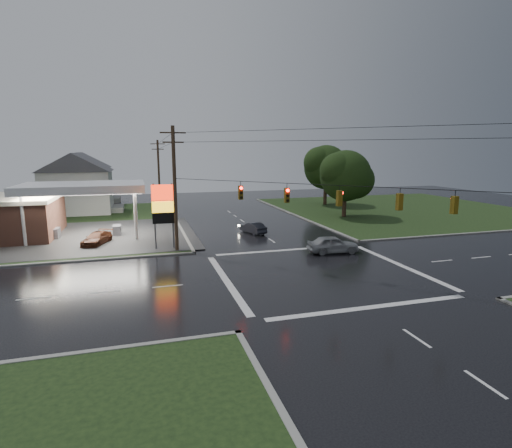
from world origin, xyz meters
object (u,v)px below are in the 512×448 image
object	(u,v)px
utility_pole_n	(159,173)
tree_ne_far	(327,167)
utility_pole_nw	(175,187)
car_pump	(97,238)
car_north	(253,228)
house_near	(78,182)
house_far	(81,177)
car_crossing	(333,244)
tree_ne_near	(346,176)
gas_station	(6,214)
pylon_sign	(163,206)

from	to	relation	value
utility_pole_n	tree_ne_far	distance (m)	26.96
utility_pole_nw	car_pump	world-z (taller)	utility_pole_nw
car_north	car_pump	xyz separation A→B (m)	(-15.86, -0.91, -0.01)
house_near	house_far	world-z (taller)	same
tree_ne_far	utility_pole_n	bearing A→B (deg)	171.45
house_far	car_crossing	distance (m)	50.23
utility_pole_nw	tree_ne_near	distance (m)	26.74
house_far	car_north	xyz separation A→B (m)	(21.15, -32.92, -3.80)
utility_pole_nw	car_crossing	bearing A→B (deg)	-19.21
house_near	car_pump	bearing A→B (deg)	-78.89
tree_ne_near	tree_ne_far	bearing A→B (deg)	75.93
gas_station	tree_ne_far	world-z (taller)	tree_ne_far
house_far	car_north	world-z (taller)	house_far
gas_station	car_north	xyz separation A→B (m)	(24.88, -4.62, -1.94)
utility_pole_nw	car_north	xyz separation A→B (m)	(8.70, 5.58, -5.11)
tree_ne_near	car_north	size ratio (longest dim) A/B	2.43
utility_pole_n	car_north	xyz separation A→B (m)	(8.70, -22.92, -4.86)
gas_station	utility_pole_nw	size ratio (longest dim) A/B	2.38
gas_station	house_far	distance (m)	28.61
utility_pole_nw	gas_station	bearing A→B (deg)	147.77
tree_ne_near	car_north	world-z (taller)	tree_ne_near
pylon_sign	car_pump	world-z (taller)	pylon_sign
gas_station	car_crossing	xyz separation A→B (m)	(29.31, -14.77, -1.78)
utility_pole_n	house_near	bearing A→B (deg)	-170.09
utility_pole_nw	car_crossing	world-z (taller)	utility_pole_nw
house_far	car_north	distance (m)	39.32
car_crossing	car_north	bearing A→B (deg)	29.89
tree_ne_far	gas_station	bearing A→B (deg)	-161.54
tree_ne_far	car_pump	world-z (taller)	tree_ne_far
pylon_sign	house_far	bearing A→B (deg)	106.98
tree_ne_near	gas_station	bearing A→B (deg)	-176.70
house_near	car_crossing	size ratio (longest dim) A/B	2.45
utility_pole_n	house_far	bearing A→B (deg)	141.23
gas_station	house_far	world-z (taller)	house_far
tree_ne_near	car_north	bearing A→B (deg)	-155.16
car_north	car_crossing	world-z (taller)	car_crossing
tree_ne_near	house_near	bearing A→B (deg)	158.24
utility_pole_n	car_north	world-z (taller)	utility_pole_n
utility_pole_n	house_far	xyz separation A→B (m)	(-12.45, 10.00, -1.06)
car_north	house_far	bearing A→B (deg)	-74.42
pylon_sign	house_near	size ratio (longest dim) A/B	0.54
house_near	car_crossing	world-z (taller)	house_near
gas_station	house_far	xyz separation A→B (m)	(3.73, 28.30, 1.86)
utility_pole_nw	house_far	xyz separation A→B (m)	(-12.45, 38.50, -1.32)
pylon_sign	car_crossing	xyz separation A→B (m)	(14.13, -5.58, -3.24)
pylon_sign	house_near	bearing A→B (deg)	112.28
gas_station	pylon_sign	bearing A→B (deg)	-31.22
gas_station	house_near	distance (m)	17.07
tree_ne_near	tree_ne_far	distance (m)	12.39
pylon_sign	car_pump	bearing A→B (deg)	149.23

